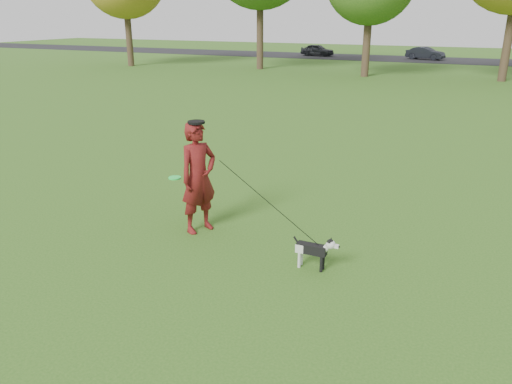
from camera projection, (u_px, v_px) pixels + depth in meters
The scene contains 7 objects.
ground at pixel (262, 248), 8.57m from camera, with size 120.00×120.00×0.00m, color #285116.
road at pixel (448, 60), 42.89m from camera, with size 120.00×7.00×0.02m, color black.
man at pixel (198, 178), 8.96m from camera, with size 0.75×0.49×2.05m, color #500B13.
dog at pixel (315, 249), 7.76m from camera, with size 0.76×0.15×0.58m.
car_left at pixel (317, 50), 47.27m from camera, with size 1.27×3.15×1.07m, color black.
car_mid at pixel (425, 53), 43.46m from camera, with size 1.13×3.24×1.07m, color black.
man_held_items at pixel (268, 202), 8.15m from camera, with size 3.10×0.72×1.67m.
Camera 1 is at (3.09, -7.10, 3.80)m, focal length 35.00 mm.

